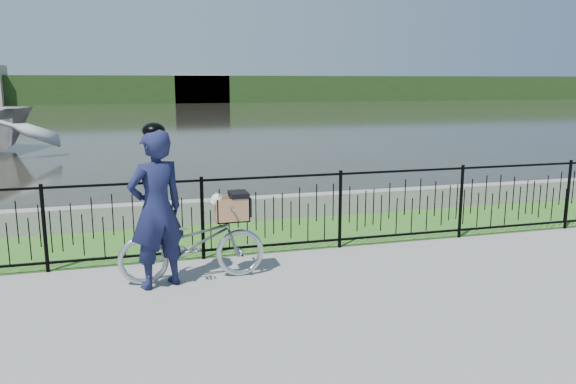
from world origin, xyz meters
name	(u,v)px	position (x,y,z in m)	size (l,w,h in m)	color
ground	(308,293)	(0.00, 0.00, 0.00)	(120.00, 120.00, 0.00)	gray
grass_strip	(258,234)	(0.00, 2.60, 0.00)	(60.00, 2.00, 0.01)	#356A21
water	(159,118)	(0.00, 33.00, 0.00)	(120.00, 120.00, 0.00)	#28271E
quay_wall	(246,209)	(0.00, 3.60, 0.20)	(60.00, 0.30, 0.40)	gray
fence	(274,214)	(0.00, 1.60, 0.58)	(14.00, 0.06, 1.15)	black
far_treeline	(146,89)	(0.00, 60.00, 1.50)	(120.00, 6.00, 3.00)	#254219
far_building_right	(201,88)	(6.00, 58.50, 1.60)	(6.00, 3.00, 3.20)	#A99D88
bicycle_rig	(193,242)	(-1.21, 0.81, 0.48)	(1.78, 0.62, 1.09)	#ACB2B8
cyclist	(156,208)	(-1.64, 0.70, 0.96)	(0.81, 0.68, 1.95)	#15193C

